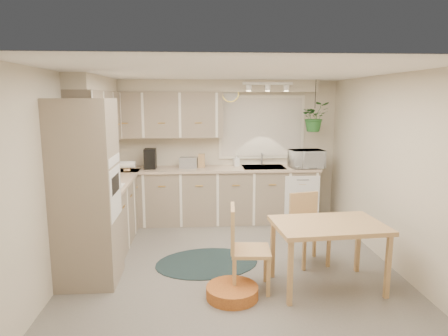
{
  "coord_description": "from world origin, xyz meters",
  "views": [
    {
      "loc": [
        -0.42,
        -4.83,
        2.1
      ],
      "look_at": [
        -0.06,
        0.55,
        1.15
      ],
      "focal_mm": 32.0,
      "sensor_mm": 36.0,
      "label": 1
    }
  ],
  "objects_px": {
    "dining_table": "(327,255)",
    "braided_rug": "(207,263)",
    "chair_back": "(310,230)",
    "microwave": "(307,157)",
    "pet_bed": "(232,292)",
    "chair_left": "(251,248)"
  },
  "relations": [
    {
      "from": "braided_rug",
      "to": "pet_bed",
      "type": "xyz_separation_m",
      "value": [
        0.25,
        -0.92,
        0.06
      ]
    },
    {
      "from": "chair_back",
      "to": "chair_left",
      "type": "bearing_deg",
      "value": 23.43
    },
    {
      "from": "chair_left",
      "to": "braided_rug",
      "type": "distance_m",
      "value": 0.98
    },
    {
      "from": "dining_table",
      "to": "chair_back",
      "type": "height_order",
      "value": "chair_back"
    },
    {
      "from": "microwave",
      "to": "chair_left",
      "type": "bearing_deg",
      "value": -124.03
    },
    {
      "from": "dining_table",
      "to": "braided_rug",
      "type": "bearing_deg",
      "value": 150.85
    },
    {
      "from": "chair_left",
      "to": "microwave",
      "type": "xyz_separation_m",
      "value": [
        1.26,
        2.39,
        0.65
      ]
    },
    {
      "from": "chair_left",
      "to": "braided_rug",
      "type": "height_order",
      "value": "chair_left"
    },
    {
      "from": "chair_back",
      "to": "braided_rug",
      "type": "relative_size",
      "value": 0.68
    },
    {
      "from": "pet_bed",
      "to": "chair_back",
      "type": "bearing_deg",
      "value": 38.18
    },
    {
      "from": "chair_back",
      "to": "pet_bed",
      "type": "xyz_separation_m",
      "value": [
        -1.07,
        -0.84,
        -0.38
      ]
    },
    {
      "from": "dining_table",
      "to": "braided_rug",
      "type": "xyz_separation_m",
      "value": [
        -1.32,
        0.74,
        -0.37
      ]
    },
    {
      "from": "chair_back",
      "to": "microwave",
      "type": "height_order",
      "value": "microwave"
    },
    {
      "from": "chair_back",
      "to": "microwave",
      "type": "distance_m",
      "value": 1.92
    },
    {
      "from": "microwave",
      "to": "pet_bed",
      "type": "bearing_deg",
      "value": -126.0
    },
    {
      "from": "dining_table",
      "to": "chair_back",
      "type": "relative_size",
      "value": 1.33
    },
    {
      "from": "chair_back",
      "to": "braided_rug",
      "type": "bearing_deg",
      "value": -17.22
    },
    {
      "from": "chair_left",
      "to": "chair_back",
      "type": "height_order",
      "value": "chair_left"
    },
    {
      "from": "dining_table",
      "to": "braided_rug",
      "type": "relative_size",
      "value": 0.9
    },
    {
      "from": "chair_back",
      "to": "braided_rug",
      "type": "distance_m",
      "value": 1.39
    },
    {
      "from": "braided_rug",
      "to": "pet_bed",
      "type": "relative_size",
      "value": 2.38
    },
    {
      "from": "braided_rug",
      "to": "pet_bed",
      "type": "bearing_deg",
      "value": -75.07
    }
  ]
}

